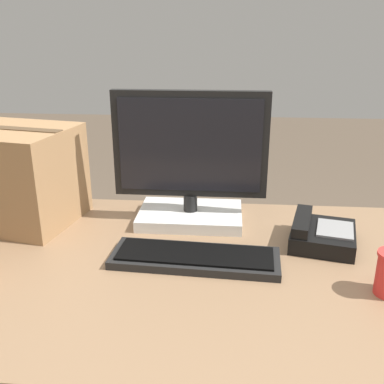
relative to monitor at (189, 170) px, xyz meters
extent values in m
cube|color=#8C6B4C|center=(0.00, -0.29, -0.54)|extent=(1.80, 0.90, 0.74)
cube|color=white|center=(0.00, 0.00, -0.16)|extent=(0.33, 0.22, 0.04)
cylinder|color=black|center=(0.00, 0.00, -0.11)|extent=(0.04, 0.04, 0.05)
cube|color=black|center=(0.00, 0.00, 0.08)|extent=(0.48, 0.03, 0.33)
cube|color=black|center=(0.00, -0.02, 0.08)|extent=(0.43, 0.01, 0.29)
cube|color=black|center=(0.04, -0.27, -0.16)|extent=(0.46, 0.18, 0.02)
cube|color=black|center=(0.04, -0.27, -0.15)|extent=(0.42, 0.15, 0.01)
cube|color=black|center=(0.40, -0.13, -0.15)|extent=(0.22, 0.24, 0.05)
cube|color=black|center=(0.34, -0.12, -0.11)|extent=(0.09, 0.20, 0.03)
cube|color=gray|center=(0.43, -0.14, -0.12)|extent=(0.12, 0.14, 0.01)
cube|color=#9E754C|center=(-0.57, -0.03, -0.02)|extent=(0.45, 0.37, 0.30)
cube|color=brown|center=(-0.57, -0.03, 0.13)|extent=(0.39, 0.12, 0.00)
camera|label=1|loc=(0.12, -1.34, 0.42)|focal=42.00mm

